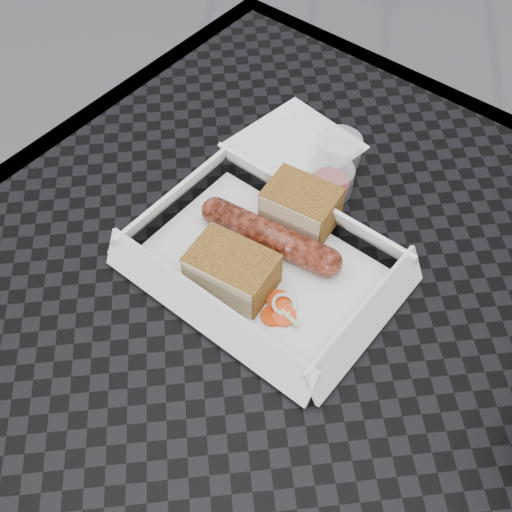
% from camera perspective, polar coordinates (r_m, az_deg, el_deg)
% --- Properties ---
extents(patio_table, '(0.80, 0.80, 0.74)m').
position_cam_1_polar(patio_table, '(0.65, 4.36, -10.63)').
color(patio_table, black).
rests_on(patio_table, ground).
extents(food_tray, '(0.22, 0.15, 0.00)m').
position_cam_1_polar(food_tray, '(0.63, 0.58, -0.99)').
color(food_tray, white).
rests_on(food_tray, patio_table).
extents(bratwurst, '(0.15, 0.05, 0.03)m').
position_cam_1_polar(bratwurst, '(0.63, 1.25, 1.79)').
color(bratwurst, maroon).
rests_on(bratwurst, food_tray).
extents(bread_near, '(0.08, 0.06, 0.04)m').
position_cam_1_polar(bread_near, '(0.64, 4.02, 4.43)').
color(bread_near, brown).
rests_on(bread_near, food_tray).
extents(bread_far, '(0.09, 0.06, 0.04)m').
position_cam_1_polar(bread_far, '(0.60, -2.12, -1.25)').
color(bread_far, brown).
rests_on(bread_far, food_tray).
extents(veg_garnish, '(0.03, 0.03, 0.00)m').
position_cam_1_polar(veg_garnish, '(0.59, 2.35, -4.98)').
color(veg_garnish, red).
rests_on(veg_garnish, food_tray).
extents(napkin, '(0.14, 0.14, 0.00)m').
position_cam_1_polar(napkin, '(0.74, 3.51, 9.77)').
color(napkin, white).
rests_on(napkin, patio_table).
extents(condiment_cup_sauce, '(0.05, 0.05, 0.03)m').
position_cam_1_polar(condiment_cup_sauce, '(0.69, 6.60, 6.79)').
color(condiment_cup_sauce, '#98110B').
rests_on(condiment_cup_sauce, patio_table).
extents(condiment_cup_empty, '(0.05, 0.05, 0.03)m').
position_cam_1_polar(condiment_cup_empty, '(0.72, 7.36, 9.33)').
color(condiment_cup_empty, silver).
rests_on(condiment_cup_empty, patio_table).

